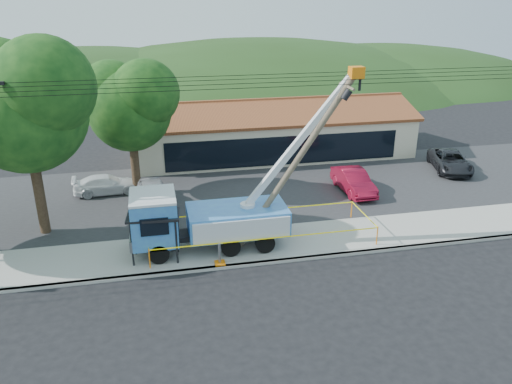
{
  "coord_description": "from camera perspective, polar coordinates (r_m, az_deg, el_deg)",
  "views": [
    {
      "loc": [
        -5.73,
        -19.05,
        12.55
      ],
      "look_at": [
        -0.58,
        5.0,
        2.71
      ],
      "focal_mm": 35.0,
      "sensor_mm": 36.0,
      "label": 1
    }
  ],
  "objects": [
    {
      "name": "parking_lot",
      "position": [
        33.95,
        -1.52,
        0.19
      ],
      "size": [
        60.0,
        12.0,
        0.1
      ],
      "primitive_type": "cube",
      "color": "#28282B",
      "rests_on": "ground"
    },
    {
      "name": "ground",
      "position": [
        23.52,
        4.0,
        -10.51
      ],
      "size": [
        120.0,
        120.0,
        0.0
      ],
      "primitive_type": "plane",
      "color": "black",
      "rests_on": "ground"
    },
    {
      "name": "sidewalk",
      "position": [
        26.82,
        1.67,
        -5.92
      ],
      "size": [
        60.0,
        4.0,
        0.15
      ],
      "primitive_type": "cube",
      "color": "#A6A39B",
      "rests_on": "ground"
    },
    {
      "name": "hill_west",
      "position": [
        75.67,
        -19.32,
        11.06
      ],
      "size": [
        78.4,
        56.0,
        28.0
      ],
      "primitive_type": "ellipsoid",
      "color": "#213B15",
      "rests_on": "ground"
    },
    {
      "name": "bus_shelter",
      "position": [
        25.1,
        -11.54,
        -3.72
      ],
      "size": [
        2.65,
        1.77,
        2.43
      ],
      "rotation": [
        0.0,
        0.0,
        -0.09
      ],
      "color": "black",
      "rests_on": "ground"
    },
    {
      "name": "tree_west_near",
      "position": [
        28.22,
        -25.08,
        9.52
      ],
      "size": [
        7.56,
        6.72,
        10.8
      ],
      "color": "#332316",
      "rests_on": "ground"
    },
    {
      "name": "car_white",
      "position": [
        34.85,
        -16.6,
        -0.26
      ],
      "size": [
        4.4,
        2.09,
        1.24
      ],
      "primitive_type": "imported",
      "rotation": [
        0.0,
        0.0,
        1.66
      ],
      "color": "white",
      "rests_on": "ground"
    },
    {
      "name": "car_red",
      "position": [
        34.25,
        10.98,
        -0.11
      ],
      "size": [
        1.66,
        4.62,
        1.52
      ],
      "primitive_type": "imported",
      "rotation": [
        0.0,
        0.0,
        0.01
      ],
      "color": "maroon",
      "rests_on": "ground"
    },
    {
      "name": "curb",
      "position": [
        25.21,
        2.69,
        -7.88
      ],
      "size": [
        60.0,
        0.25,
        0.15
      ],
      "primitive_type": "cube",
      "color": "#A6A39B",
      "rests_on": "ground"
    },
    {
      "name": "car_dark",
      "position": [
        40.48,
        21.15,
        2.22
      ],
      "size": [
        3.72,
        5.61,
        1.43
      ],
      "primitive_type": "imported",
      "rotation": [
        0.0,
        0.0,
        -0.28
      ],
      "color": "black",
      "rests_on": "ground"
    },
    {
      "name": "utility_truck",
      "position": [
        25.68,
        -5.77,
        -2.9
      ],
      "size": [
        11.74,
        4.28,
        9.08
      ],
      "color": "black",
      "rests_on": "ground"
    },
    {
      "name": "hill_east",
      "position": [
        83.17,
        13.85,
        12.51
      ],
      "size": [
        72.8,
        52.0,
        26.0
      ],
      "primitive_type": "ellipsoid",
      "color": "#213B15",
      "rests_on": "ground"
    },
    {
      "name": "tree_lot",
      "position": [
        32.69,
        -14.3,
        9.96
      ],
      "size": [
        6.3,
        5.6,
        8.94
      ],
      "color": "#332316",
      "rests_on": "ground"
    },
    {
      "name": "car_silver",
      "position": [
        31.96,
        -11.45,
        -1.78
      ],
      "size": [
        2.36,
        4.78,
        1.57
      ],
      "primitive_type": "imported",
      "rotation": [
        0.0,
        0.0,
        0.11
      ],
      "color": "#B5B7BC",
      "rests_on": "ground"
    },
    {
      "name": "hill_center",
      "position": [
        76.73,
        -0.09,
        12.38
      ],
      "size": [
        89.6,
        64.0,
        32.0
      ],
      "primitive_type": "ellipsoid",
      "color": "#213B15",
      "rests_on": "ground"
    },
    {
      "name": "caution_tape",
      "position": [
        26.67,
        0.56,
        -4.05
      ],
      "size": [
        11.83,
        3.57,
        1.03
      ],
      "color": "orange",
      "rests_on": "ground"
    },
    {
      "name": "leaning_pole",
      "position": [
        25.28,
        5.2,
        4.33
      ],
      "size": [
        6.15,
        1.8,
        9.0
      ],
      "color": "brown",
      "rests_on": "ground"
    },
    {
      "name": "strip_mall",
      "position": [
        41.61,
        1.86,
        6.93
      ],
      "size": [
        22.5,
        8.53,
        4.67
      ],
      "color": "beige",
      "rests_on": "ground"
    }
  ]
}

